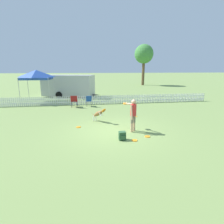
{
  "coord_description": "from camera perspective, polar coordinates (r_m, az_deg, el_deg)",
  "views": [
    {
      "loc": [
        -1.32,
        -7.99,
        2.96
      ],
      "look_at": [
        0.01,
        0.82,
        0.75
      ],
      "focal_mm": 28.0,
      "sensor_mm": 36.0,
      "label": 1
    }
  ],
  "objects": [
    {
      "name": "ground_plane",
      "position": [
        8.62,
        0.72,
        -6.14
      ],
      "size": [
        240.0,
        240.0,
        0.0
      ],
      "primitive_type": "plane",
      "color": "olive"
    },
    {
      "name": "tree_left_grove",
      "position": [
        33.3,
        10.39,
        18.0
      ],
      "size": [
        3.36,
        3.36,
        7.21
      ],
      "color": "brown",
      "rests_on": "ground_plane"
    },
    {
      "name": "equipment_trailer",
      "position": [
        19.56,
        -13.94,
        8.45
      ],
      "size": [
        6.15,
        3.67,
        2.31
      ],
      "rotation": [
        0.0,
        0.0,
        -0.29
      ],
      "color": "#B7B7B7",
      "rests_on": "ground_plane"
    },
    {
      "name": "leaping_dog",
      "position": [
        9.92,
        -4.38,
        -0.47
      ],
      "size": [
        0.84,
        0.96,
        0.85
      ],
      "rotation": [
        0.0,
        0.0,
        -2.45
      ],
      "color": "olive",
      "rests_on": "ground_plane"
    },
    {
      "name": "folding_chair_center",
      "position": [
        14.11,
        -7.58,
        3.89
      ],
      "size": [
        0.43,
        0.45,
        0.88
      ],
      "rotation": [
        0.0,
        0.0,
        3.14
      ],
      "color": "#333338",
      "rests_on": "ground_plane"
    },
    {
      "name": "frisbee_near_handler",
      "position": [
        8.05,
        11.48,
        -7.85
      ],
      "size": [
        0.24,
        0.24,
        0.02
      ],
      "color": "orange",
      "rests_on": "ground_plane"
    },
    {
      "name": "frisbee_midfield",
      "position": [
        11.21,
        7.58,
        -1.44
      ],
      "size": [
        0.24,
        0.24,
        0.02
      ],
      "color": "orange",
      "rests_on": "ground_plane"
    },
    {
      "name": "handler_person",
      "position": [
        8.34,
        6.81,
        0.07
      ],
      "size": [
        0.56,
        1.05,
        1.57
      ],
      "rotation": [
        0.0,
        0.0,
        0.69
      ],
      "color": "tan",
      "rests_on": "ground_plane"
    },
    {
      "name": "picket_fence",
      "position": [
        15.05,
        -3.47,
        4.02
      ],
      "size": [
        19.41,
        0.04,
        0.74
      ],
      "color": "white",
      "rests_on": "ground_plane"
    },
    {
      "name": "backpack_on_grass",
      "position": [
        7.53,
        3.37,
        -7.77
      ],
      "size": [
        0.29,
        0.27,
        0.36
      ],
      "color": "#2D5633",
      "rests_on": "ground_plane"
    },
    {
      "name": "frisbee_near_dog",
      "position": [
        7.55,
        7.36,
        -9.17
      ],
      "size": [
        0.24,
        0.24,
        0.02
      ],
      "color": "orange",
      "rests_on": "ground_plane"
    },
    {
      "name": "canopy_tent_main",
      "position": [
        17.41,
        -23.45,
        11.09
      ],
      "size": [
        2.45,
        2.45,
        2.86
      ],
      "color": "#B2B2B2",
      "rests_on": "ground_plane"
    },
    {
      "name": "folding_chair_blue_left",
      "position": [
        14.02,
        -12.27,
        3.77
      ],
      "size": [
        0.52,
        0.54,
        0.93
      ],
      "rotation": [
        0.0,
        0.0,
        3.13
      ],
      "color": "#333338",
      "rests_on": "ground_plane"
    },
    {
      "name": "frisbee_far_scatter",
      "position": [
        9.28,
        -10.91,
        -4.85
      ],
      "size": [
        0.24,
        0.24,
        0.02
      ],
      "color": "orange",
      "rests_on": "ground_plane"
    }
  ]
}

